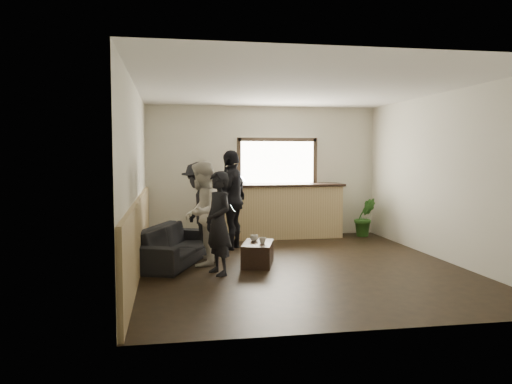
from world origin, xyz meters
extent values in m
cube|color=black|center=(0.00, 0.00, 0.00)|extent=(5.00, 6.00, 0.01)
cube|color=silver|center=(0.00, 0.00, 2.80)|extent=(5.00, 6.00, 0.01)
cube|color=beige|center=(0.00, 3.00, 1.40)|extent=(5.00, 0.01, 2.80)
cube|color=beige|center=(0.00, -3.00, 1.40)|extent=(5.00, 0.01, 2.80)
cube|color=beige|center=(-2.50, 0.00, 1.40)|extent=(0.01, 6.00, 2.80)
cube|color=beige|center=(2.50, 0.00, 1.40)|extent=(0.01, 6.00, 2.80)
cube|color=tan|center=(-2.47, 0.00, 0.55)|extent=(0.06, 5.90, 1.10)
cube|color=tan|center=(0.30, 2.68, 0.55)|extent=(2.60, 0.60, 1.10)
cube|color=black|center=(0.30, 2.68, 1.12)|extent=(2.70, 0.68, 0.05)
cube|color=white|center=(0.30, 2.96, 1.60)|extent=(1.60, 0.06, 0.90)
cube|color=#3F3326|center=(0.30, 2.93, 2.09)|extent=(1.72, 0.08, 0.08)
cube|color=#3F3326|center=(-0.54, 2.93, 1.60)|extent=(0.08, 0.08, 1.06)
cube|color=#3F3326|center=(1.14, 2.93, 1.60)|extent=(0.08, 0.08, 1.06)
imported|color=black|center=(-1.95, 0.56, 0.30)|extent=(1.49, 2.19, 0.60)
cube|color=black|center=(-0.62, 0.15, 0.18)|extent=(0.66, 0.90, 0.36)
imported|color=silver|center=(-0.65, 0.30, 0.41)|extent=(0.13, 0.13, 0.10)
imported|color=silver|center=(-0.57, 0.04, 0.41)|extent=(0.15, 0.15, 0.10)
imported|color=#2D6623|center=(2.15, 2.52, 0.42)|extent=(0.49, 0.41, 0.83)
imported|color=black|center=(-1.30, -0.38, 0.76)|extent=(0.55, 0.65, 1.52)
cube|color=black|center=(-1.10, -0.29, 0.97)|extent=(0.11, 0.10, 0.12)
cube|color=white|center=(-1.10, -0.30, 0.97)|extent=(0.10, 0.09, 0.11)
imported|color=silver|center=(-1.50, 0.32, 0.83)|extent=(0.85, 0.96, 1.66)
cube|color=black|center=(-1.29, 0.25, 0.92)|extent=(0.11, 0.10, 0.12)
cube|color=white|center=(-1.29, 0.24, 0.93)|extent=(0.09, 0.08, 0.11)
imported|color=black|center=(-1.50, 1.06, 0.82)|extent=(0.77, 1.14, 1.64)
cube|color=black|center=(-1.28, 1.09, 1.12)|extent=(0.10, 0.09, 0.12)
cube|color=white|center=(-1.28, 1.09, 1.13)|extent=(0.09, 0.08, 0.11)
imported|color=black|center=(-0.85, 1.61, 0.93)|extent=(0.92, 1.17, 1.85)
cube|color=black|center=(-0.66, 1.50, 1.31)|extent=(0.11, 0.11, 0.12)
cube|color=white|center=(-0.66, 1.49, 1.32)|extent=(0.10, 0.09, 0.11)
camera|label=1|loc=(-2.00, -7.62, 1.76)|focal=35.00mm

